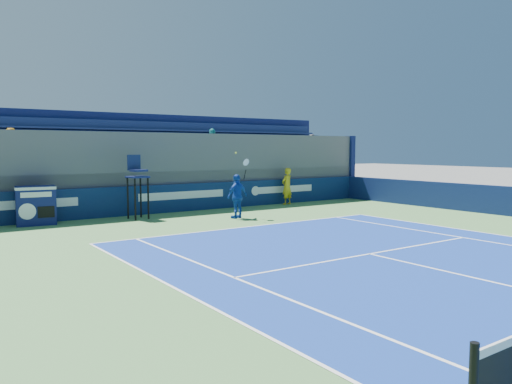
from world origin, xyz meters
TOP-DOWN VIEW (x-y plane):
  - ball_person at (5.37, 16.59)m, footprint 0.73×0.57m
  - back_hoarding at (0.00, 17.10)m, footprint 20.40×0.21m
  - match_clock at (-5.98, 16.55)m, footprint 1.40×0.88m
  - umpire_chair at (-2.42, 16.00)m, footprint 0.79×0.79m
  - tennis_player at (0.80, 13.91)m, footprint 1.07×0.62m
  - stadium_seating at (-0.00, 19.15)m, footprint 21.00×4.05m

SIDE VIEW (x-z plane):
  - back_hoarding at x=0.00m, z-range 0.00..1.20m
  - match_clock at x=-5.98m, z-range 0.04..1.44m
  - tennis_player at x=0.80m, z-range -0.41..2.16m
  - ball_person at x=5.37m, z-range 0.01..1.78m
  - umpire_chair at x=-2.42m, z-range 0.29..2.77m
  - stadium_seating at x=0.00m, z-range -0.37..4.03m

